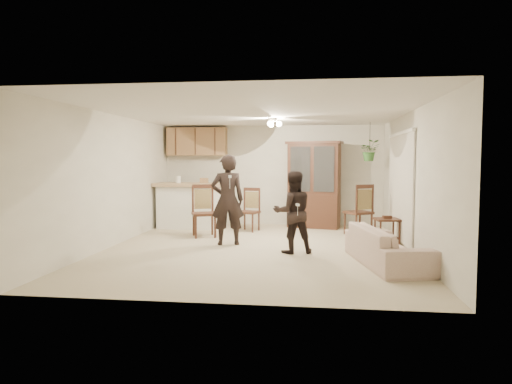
# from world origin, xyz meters

# --- Properties ---
(floor) EXTENTS (6.50, 6.50, 0.00)m
(floor) POSITION_xyz_m (0.00, 0.00, 0.00)
(floor) COLOR #BFB590
(floor) RESTS_ON ground
(ceiling) EXTENTS (5.50, 6.50, 0.02)m
(ceiling) POSITION_xyz_m (0.00, 0.00, 2.50)
(ceiling) COLOR silver
(ceiling) RESTS_ON wall_back
(wall_back) EXTENTS (5.50, 0.02, 2.50)m
(wall_back) POSITION_xyz_m (0.00, 3.25, 1.25)
(wall_back) COLOR silver
(wall_back) RESTS_ON ground
(wall_front) EXTENTS (5.50, 0.02, 2.50)m
(wall_front) POSITION_xyz_m (0.00, -3.25, 1.25)
(wall_front) COLOR silver
(wall_front) RESTS_ON ground
(wall_left) EXTENTS (0.02, 6.50, 2.50)m
(wall_left) POSITION_xyz_m (-2.75, 0.00, 1.25)
(wall_left) COLOR silver
(wall_left) RESTS_ON ground
(wall_right) EXTENTS (0.02, 6.50, 2.50)m
(wall_right) POSITION_xyz_m (2.75, 0.00, 1.25)
(wall_right) COLOR silver
(wall_right) RESTS_ON ground
(breakfast_bar) EXTENTS (1.60, 0.55, 1.00)m
(breakfast_bar) POSITION_xyz_m (-1.85, 2.35, 0.50)
(breakfast_bar) COLOR white
(breakfast_bar) RESTS_ON floor
(bar_top) EXTENTS (1.75, 0.70, 0.08)m
(bar_top) POSITION_xyz_m (-1.85, 2.35, 1.05)
(bar_top) COLOR tan
(bar_top) RESTS_ON breakfast_bar
(upper_cabinets) EXTENTS (1.50, 0.34, 0.70)m
(upper_cabinets) POSITION_xyz_m (-1.90, 3.07, 2.10)
(upper_cabinets) COLOR olive
(upper_cabinets) RESTS_ON wall_back
(vertical_blinds) EXTENTS (0.06, 2.30, 2.10)m
(vertical_blinds) POSITION_xyz_m (2.71, 0.90, 1.10)
(vertical_blinds) COLOR beige
(vertical_blinds) RESTS_ON wall_right
(ceiling_fixture) EXTENTS (0.36, 0.36, 0.20)m
(ceiling_fixture) POSITION_xyz_m (0.20, 1.20, 2.40)
(ceiling_fixture) COLOR #F9DFBB
(ceiling_fixture) RESTS_ON ceiling
(hanging_plant) EXTENTS (0.43, 0.37, 0.48)m
(hanging_plant) POSITION_xyz_m (2.30, 2.40, 1.85)
(hanging_plant) COLOR #296126
(hanging_plant) RESTS_ON ceiling
(plant_cord) EXTENTS (0.01, 0.01, 0.65)m
(plant_cord) POSITION_xyz_m (2.30, 2.40, 2.17)
(plant_cord) COLOR #29241E
(plant_cord) RESTS_ON ceiling
(sofa) EXTENTS (1.09, 1.98, 0.73)m
(sofa) POSITION_xyz_m (2.18, -1.01, 0.37)
(sofa) COLOR beige
(sofa) RESTS_ON floor
(adult) EXTENTS (0.75, 0.60, 1.80)m
(adult) POSITION_xyz_m (-0.61, 0.35, 0.90)
(adult) COLOR black
(adult) RESTS_ON floor
(child) EXTENTS (0.77, 0.68, 1.35)m
(child) POSITION_xyz_m (0.68, -0.28, 0.68)
(child) COLOR black
(child) RESTS_ON floor
(china_hutch) EXTENTS (1.40, 0.79, 2.08)m
(china_hutch) POSITION_xyz_m (1.05, 2.82, 1.03)
(china_hutch) COLOR #3A1E15
(china_hutch) RESTS_ON floor
(side_table) EXTENTS (0.52, 0.52, 0.56)m
(side_table) POSITION_xyz_m (2.46, 0.77, 0.26)
(side_table) COLOR #3A1E15
(side_table) RESTS_ON floor
(chair_bar) EXTENTS (0.63, 0.63, 1.11)m
(chair_bar) POSITION_xyz_m (-1.27, 1.18, 0.31)
(chair_bar) COLOR #3A1E15
(chair_bar) RESTS_ON floor
(chair_hutch_left) EXTENTS (0.55, 0.55, 0.99)m
(chair_hutch_left) POSITION_xyz_m (-0.44, 2.06, 0.28)
(chair_hutch_left) COLOR #3A1E15
(chair_hutch_left) RESTS_ON floor
(chair_hutch_right) EXTENTS (0.68, 0.68, 1.12)m
(chair_hutch_right) POSITION_xyz_m (2.01, 1.83, 0.31)
(chair_hutch_right) COLOR #3A1E15
(chair_hutch_right) RESTS_ON floor
(controller_adult) EXTENTS (0.09, 0.16, 0.05)m
(controller_adult) POSITION_xyz_m (-0.49, -0.04, 1.33)
(controller_adult) COLOR silver
(controller_adult) RESTS_ON adult
(controller_child) EXTENTS (0.07, 0.13, 0.04)m
(controller_child) POSITION_xyz_m (0.77, -0.61, 0.89)
(controller_child) COLOR silver
(controller_child) RESTS_ON child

